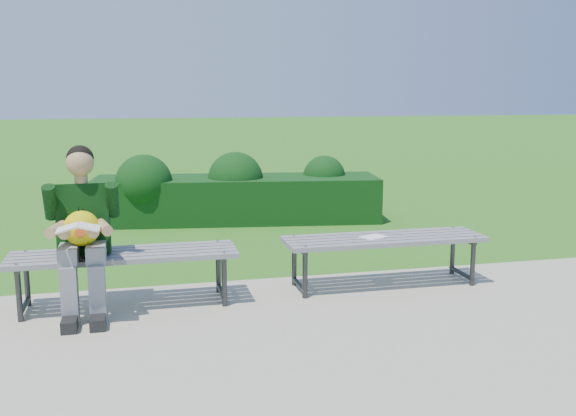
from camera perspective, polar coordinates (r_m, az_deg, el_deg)
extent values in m
plane|color=#3A7E25|center=(6.03, -3.11, -6.54)|extent=(80.00, 80.00, 0.00)
cube|color=#B0A992|center=(4.41, 1.06, -12.81)|extent=(30.00, 3.50, 0.02)
cube|color=#144413|center=(8.81, -4.56, 0.81)|extent=(3.94, 1.48, 0.60)
sphere|color=#144413|center=(8.64, -12.68, 2.21)|extent=(0.84, 0.84, 0.74)
sphere|color=#144413|center=(8.75, -4.69, 2.53)|extent=(0.85, 0.85, 0.75)
sphere|color=#144413|center=(9.06, 3.23, 2.81)|extent=(0.67, 0.67, 0.59)
cube|color=gray|center=(5.14, -14.38, -4.60)|extent=(1.80, 0.08, 0.04)
cube|color=gray|center=(5.24, -14.37, -4.32)|extent=(1.80, 0.08, 0.04)
cube|color=gray|center=(5.34, -14.35, -4.04)|extent=(1.80, 0.08, 0.04)
cube|color=gray|center=(5.44, -14.33, -3.78)|extent=(1.80, 0.08, 0.04)
cube|color=gray|center=(5.54, -14.32, -3.53)|extent=(1.80, 0.08, 0.04)
cylinder|color=#2D2D30|center=(5.29, -22.80, -7.19)|extent=(0.04, 0.04, 0.41)
cylinder|color=#2D2D30|center=(5.65, -22.19, -6.06)|extent=(0.04, 0.04, 0.41)
cylinder|color=#2D2D30|center=(5.42, -22.62, -4.76)|extent=(0.04, 0.42, 0.04)
cylinder|color=#2D2D30|center=(5.51, -22.38, -8.06)|extent=(0.04, 0.42, 0.04)
cylinder|color=gray|center=(5.21, -23.02, -4.63)|extent=(0.02, 0.02, 0.01)
cylinder|color=gray|center=(5.61, -22.33, -3.57)|extent=(0.02, 0.02, 0.01)
cylinder|color=#2D2D30|center=(5.25, -5.68, -6.54)|extent=(0.04, 0.04, 0.41)
cylinder|color=#2D2D30|center=(5.62, -6.21, -5.45)|extent=(0.04, 0.04, 0.41)
cylinder|color=#2D2D30|center=(5.39, -5.99, -4.11)|extent=(0.04, 0.42, 0.04)
cylinder|color=#2D2D30|center=(5.48, -5.93, -7.43)|extent=(0.04, 0.42, 0.04)
cylinder|color=gray|center=(5.17, -5.71, -3.96)|extent=(0.02, 0.02, 0.01)
cylinder|color=gray|center=(5.57, -6.28, -2.93)|extent=(0.02, 0.02, 0.01)
cube|color=gray|center=(5.60, 9.32, -3.19)|extent=(1.80, 0.08, 0.04)
cube|color=gray|center=(5.70, 8.92, -2.95)|extent=(1.80, 0.08, 0.04)
cube|color=gray|center=(5.79, 8.54, -2.73)|extent=(1.80, 0.08, 0.04)
cube|color=gray|center=(5.88, 8.16, -2.51)|extent=(1.80, 0.08, 0.04)
cube|color=gray|center=(5.98, 7.80, -2.30)|extent=(1.80, 0.08, 0.04)
cylinder|color=#2D2D30|center=(5.43, 1.52, -5.94)|extent=(0.04, 0.04, 0.41)
cylinder|color=#2D2D30|center=(5.79, 0.55, -4.92)|extent=(0.04, 0.04, 0.41)
cylinder|color=#2D2D30|center=(5.56, 1.03, -3.60)|extent=(0.04, 0.42, 0.04)
cylinder|color=#2D2D30|center=(5.65, 1.02, -6.83)|extent=(0.04, 0.42, 0.04)
cylinder|color=gray|center=(5.35, 1.58, -3.42)|extent=(0.02, 0.02, 0.01)
cylinder|color=gray|center=(5.74, 0.52, -2.48)|extent=(0.02, 0.02, 0.01)
cylinder|color=#2D2D30|center=(6.01, 16.10, -4.75)|extent=(0.04, 0.04, 0.41)
cylinder|color=#2D2D30|center=(6.33, 14.42, -3.91)|extent=(0.04, 0.04, 0.41)
cylinder|color=#2D2D30|center=(6.13, 15.32, -2.67)|extent=(0.04, 0.42, 0.04)
cylinder|color=#2D2D30|center=(6.21, 15.18, -5.62)|extent=(0.04, 0.42, 0.04)
cylinder|color=gray|center=(5.94, 16.30, -2.47)|extent=(0.02, 0.02, 0.01)
cylinder|color=gray|center=(6.29, 14.45, -1.68)|extent=(0.02, 0.02, 0.01)
cube|color=slate|center=(5.19, -18.84, -3.72)|extent=(0.14, 0.42, 0.13)
cube|color=slate|center=(5.17, -16.63, -3.64)|extent=(0.14, 0.42, 0.13)
cube|color=slate|center=(5.09, -18.84, -7.37)|extent=(0.12, 0.13, 0.45)
cube|color=slate|center=(5.07, -16.57, -7.30)|extent=(0.12, 0.13, 0.45)
cube|color=black|center=(5.05, -18.82, -9.66)|extent=(0.11, 0.26, 0.09)
cube|color=black|center=(5.04, -16.53, -9.60)|extent=(0.11, 0.26, 0.09)
cube|color=black|center=(5.33, -17.71, -0.93)|extent=(0.40, 0.30, 0.59)
cylinder|color=tan|center=(5.26, -17.91, 2.45)|extent=(0.10, 0.10, 0.08)
sphere|color=tan|center=(5.23, -18.01, 3.83)|extent=(0.21, 0.21, 0.21)
sphere|color=black|center=(5.25, -18.00, 4.19)|extent=(0.21, 0.21, 0.21)
cylinder|color=black|center=(5.23, -20.39, 0.48)|extent=(0.10, 0.21, 0.30)
cylinder|color=black|center=(5.19, -15.35, 0.70)|extent=(0.10, 0.21, 0.30)
cylinder|color=tan|center=(5.04, -19.89, -1.81)|extent=(0.14, 0.31, 0.08)
cylinder|color=tan|center=(5.01, -16.03, -1.66)|extent=(0.14, 0.31, 0.08)
sphere|color=tan|center=(4.87, -19.28, -2.16)|extent=(0.09, 0.09, 0.09)
sphere|color=tan|center=(4.85, -16.93, -2.07)|extent=(0.09, 0.09, 0.09)
sphere|color=yellow|center=(5.12, -17.87, -1.73)|extent=(0.27, 0.27, 0.27)
cone|color=#DC551C|center=(5.01, -17.96, -2.06)|extent=(0.08, 0.08, 0.08)
cone|color=black|center=(5.11, -18.11, -0.28)|extent=(0.03, 0.05, 0.08)
cone|color=black|center=(5.12, -17.76, -0.30)|extent=(0.03, 0.04, 0.07)
sphere|color=white|center=(5.02, -18.48, -1.64)|extent=(0.05, 0.05, 0.05)
sphere|color=white|center=(5.01, -17.46, -1.60)|extent=(0.05, 0.05, 0.05)
cube|color=white|center=(4.84, -19.04, -1.68)|extent=(0.15, 0.20, 0.05)
cube|color=white|center=(4.83, -17.27, -1.61)|extent=(0.15, 0.20, 0.05)
cube|color=white|center=(5.75, 7.62, -2.56)|extent=(0.27, 0.23, 0.01)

